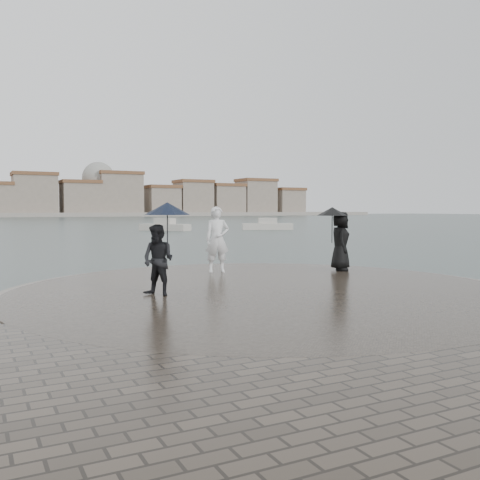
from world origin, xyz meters
TOP-DOWN VIEW (x-y plane):
  - ground at (0.00, 0.00)m, footprint 400.00×400.00m
  - kerb_ring at (0.00, 3.50)m, footprint 12.50×12.50m
  - quay_tip at (0.00, 3.50)m, footprint 11.90×11.90m
  - statue at (0.36, 7.01)m, footprint 0.82×0.65m
  - visitor_left at (-2.51, 3.67)m, footprint 1.22×1.09m
  - visitor_right at (3.86, 5.72)m, footprint 1.22×1.12m
  - boats at (6.23, 42.39)m, footprint 44.60×11.87m

SIDE VIEW (x-z plane):
  - ground at x=0.00m, z-range 0.00..0.00m
  - kerb_ring at x=0.00m, z-range 0.00..0.32m
  - quay_tip at x=0.00m, z-range 0.00..0.36m
  - boats at x=6.23m, z-range -0.37..1.13m
  - statue at x=0.36m, z-range 0.36..2.32m
  - visitor_right at x=3.86m, z-range 0.49..2.44m
  - visitor_left at x=-2.51m, z-range 0.45..2.49m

